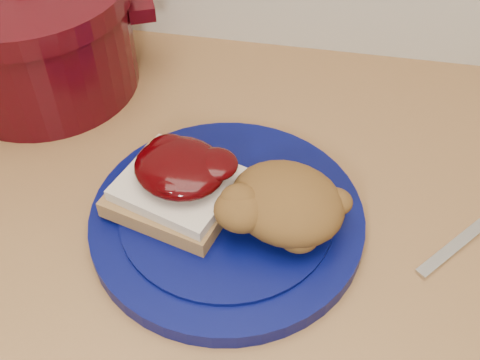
% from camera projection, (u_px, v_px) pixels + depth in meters
% --- Properties ---
extents(plate, '(0.37, 0.37, 0.02)m').
position_uv_depth(plate, '(227.00, 219.00, 0.62)').
color(plate, '#040943').
rests_on(plate, wood_countertop).
extents(sandwich, '(0.14, 0.13, 0.06)m').
position_uv_depth(sandwich, '(178.00, 182.00, 0.60)').
color(sandwich, olive).
rests_on(sandwich, plate).
extents(stuffing_mound, '(0.14, 0.13, 0.06)m').
position_uv_depth(stuffing_mound, '(287.00, 203.00, 0.58)').
color(stuffing_mound, brown).
rests_on(stuffing_mound, plate).
extents(butter_knife, '(0.11, 0.13, 0.00)m').
position_uv_depth(butter_knife, '(470.00, 234.00, 0.62)').
color(butter_knife, silver).
rests_on(butter_knife, wood_countertop).
extents(dutch_oven, '(0.33, 0.33, 0.16)m').
position_uv_depth(dutch_oven, '(35.00, 34.00, 0.74)').
color(dutch_oven, '#39050B').
rests_on(dutch_oven, wood_countertop).
extents(pepper_grinder, '(0.05, 0.05, 0.12)m').
position_uv_depth(pepper_grinder, '(18.00, 13.00, 0.80)').
color(pepper_grinder, black).
rests_on(pepper_grinder, wood_countertop).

